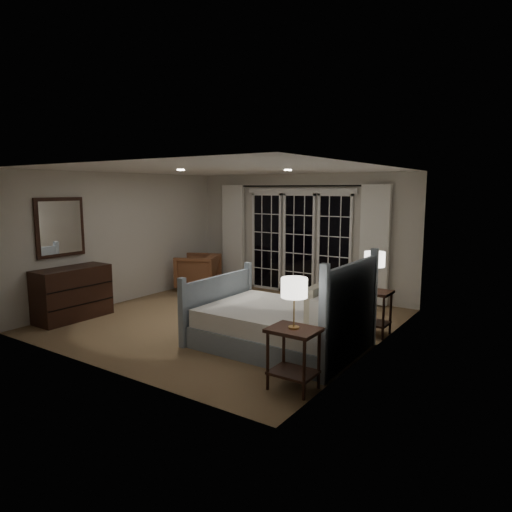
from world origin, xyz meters
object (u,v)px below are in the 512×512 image
Objects in this scene: bed at (282,324)px; lamp_left at (294,288)px; nightstand_right at (373,306)px; dresser at (73,293)px; armchair at (198,272)px; nightstand_left at (293,349)px; lamp_right at (375,260)px.

lamp_left is (0.80, -1.11, 0.81)m from bed.
nightstand_right is 4.93m from dresser.
armchair is at bearing 142.52° from lamp_left.
dresser is (-3.65, -0.80, 0.12)m from bed.
nightstand_left is 0.68m from lamp_left.
bed reaches higher than armchair.
dresser is (-4.45, 0.31, -0.69)m from lamp_left.
bed is 1.76× the size of dresser.
lamp_right reaches higher than nightstand_right.
armchair is at bearing 85.72° from dresser.
lamp_left is 4.51m from dresser.
lamp_right reaches higher than armchair.
lamp_right is 4.44m from armchair.
lamp_right is at bearing 54.60° from armchair.
lamp_left reaches higher than dresser.
lamp_right is (0.85, 1.23, 0.83)m from bed.
nightstand_left is 1.02× the size of nightstand_right.
lamp_left reaches higher than nightstand_right.
dresser is at bearing 176.03° from nightstand_left.
nightstand_left is 2.44m from lamp_right.
lamp_left is 5.38m from armchair.
lamp_right reaches higher than dresser.
lamp_right is (0.05, 2.33, 0.69)m from nightstand_left.
armchair reaches higher than nightstand_right.
armchair is 2.94m from dresser.
bed is 4.04m from armchair.
armchair is (-4.28, 0.91, -0.06)m from nightstand_right.
bed is 3.23× the size of nightstand_right.
armchair is at bearing 142.52° from nightstand_left.
dresser reaches higher than nightstand_right.
nightstand_right is at bearing 55.24° from bed.
dresser reaches higher than nightstand_left.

